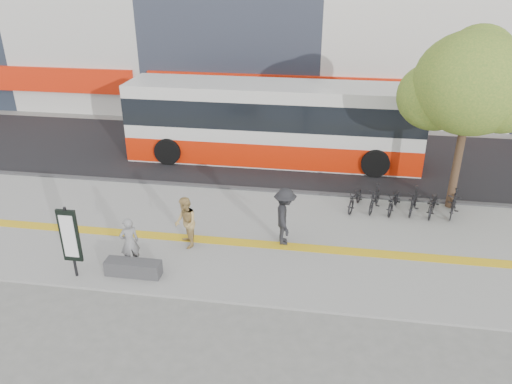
% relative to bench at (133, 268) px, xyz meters
% --- Properties ---
extents(ground, '(120.00, 120.00, 0.00)m').
position_rel_bench_xyz_m(ground, '(2.60, 1.20, -0.30)').
color(ground, slate).
rests_on(ground, ground).
extents(sidewalk, '(40.00, 7.00, 0.08)m').
position_rel_bench_xyz_m(sidewalk, '(2.60, 2.70, -0.27)').
color(sidewalk, gray).
rests_on(sidewalk, ground).
extents(tactile_strip, '(40.00, 0.45, 0.01)m').
position_rel_bench_xyz_m(tactile_strip, '(2.60, 2.20, -0.22)').
color(tactile_strip, gold).
rests_on(tactile_strip, sidewalk).
extents(street, '(40.00, 8.00, 0.06)m').
position_rel_bench_xyz_m(street, '(2.60, 10.20, -0.28)').
color(street, black).
rests_on(street, ground).
extents(curb, '(40.00, 0.25, 0.14)m').
position_rel_bench_xyz_m(curb, '(2.60, 6.20, -0.23)').
color(curb, '#343436').
rests_on(curb, ground).
extents(bench, '(1.60, 0.45, 0.45)m').
position_rel_bench_xyz_m(bench, '(0.00, 0.00, 0.00)').
color(bench, '#343436').
rests_on(bench, sidewalk).
extents(signboard, '(0.55, 0.10, 2.20)m').
position_rel_bench_xyz_m(signboard, '(-1.60, -0.31, 1.06)').
color(signboard, black).
rests_on(signboard, sidewalk).
extents(street_tree, '(4.40, 3.80, 6.31)m').
position_rel_bench_xyz_m(street_tree, '(9.78, 6.02, 4.21)').
color(street_tree, '#362618').
rests_on(street_tree, sidewalk).
extents(bus, '(12.77, 3.03, 3.40)m').
position_rel_bench_xyz_m(bus, '(2.79, 9.70, 1.35)').
color(bus, beige).
rests_on(bus, street).
extents(bicycle_row, '(4.32, 1.68, 0.93)m').
position_rel_bench_xyz_m(bicycle_row, '(8.04, 5.20, 0.21)').
color(bicycle_row, black).
rests_on(bicycle_row, sidewalk).
extents(seated_woman, '(0.68, 0.64, 1.56)m').
position_rel_bench_xyz_m(seated_woman, '(-0.23, 0.46, 0.56)').
color(seated_woman, black).
rests_on(seated_woman, sidewalk).
extents(pedestrian_tan, '(0.93, 1.01, 1.66)m').
position_rel_bench_xyz_m(pedestrian_tan, '(1.07, 1.75, 0.61)').
color(pedestrian_tan, tan).
rests_on(pedestrian_tan, sidewalk).
extents(pedestrian_dark, '(0.88, 1.31, 1.88)m').
position_rel_bench_xyz_m(pedestrian_dark, '(4.08, 2.42, 0.71)').
color(pedestrian_dark, black).
rests_on(pedestrian_dark, sidewalk).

